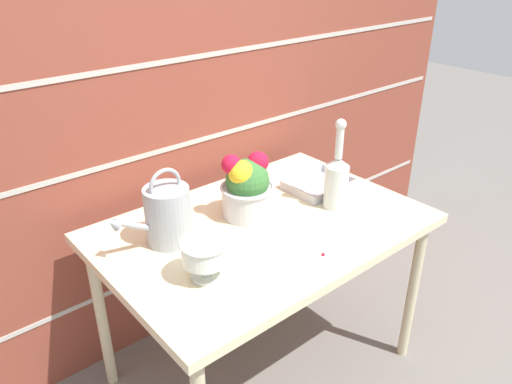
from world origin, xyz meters
name	(u,v)px	position (x,y,z in m)	size (l,w,h in m)	color
ground_plane	(262,366)	(0.00, 0.00, 0.00)	(12.00, 12.00, 0.00)	slate
brick_wall	(181,101)	(0.00, 0.54, 1.10)	(3.60, 0.08, 2.20)	brown
patio_table	(263,239)	(0.00, 0.00, 0.67)	(1.22, 0.83, 0.74)	beige
watering_can	(167,214)	(-0.34, 0.12, 0.85)	(0.31, 0.16, 0.29)	#9EA3A8
crystal_pedestal_bowl	(205,253)	(-0.36, -0.14, 0.83)	(0.16, 0.16, 0.14)	silver
flower_planter	(247,187)	(0.00, 0.09, 0.86)	(0.21, 0.21, 0.26)	#BCBCC1
glass_decanter	(337,179)	(0.31, -0.08, 0.86)	(0.10, 0.10, 0.37)	silver
wire_tray	(319,186)	(0.39, 0.08, 0.75)	(0.27, 0.21, 0.04)	#B7B7BC
fallen_petal	(323,254)	(0.02, -0.29, 0.74)	(0.01, 0.01, 0.01)	red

